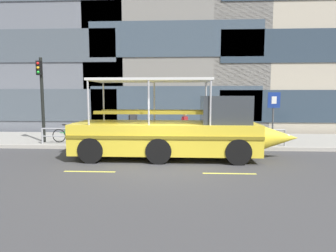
{
  "coord_description": "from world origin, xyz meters",
  "views": [
    {
      "loc": [
        0.81,
        -10.5,
        2.62
      ],
      "look_at": [
        0.17,
        1.81,
        1.3
      ],
      "focal_mm": 30.38,
      "sensor_mm": 36.0,
      "label": 1
    }
  ],
  "objects_px": {
    "leaned_bicycle": "(69,135)",
    "duck_tour_boat": "(179,132)",
    "parking_sign": "(273,109)",
    "pedestrian_near_bow": "(229,123)",
    "pedestrian_mid_left": "(185,124)",
    "traffic_light_pole": "(41,92)",
    "pedestrian_mid_right": "(133,122)"
  },
  "relations": [
    {
      "from": "traffic_light_pole",
      "to": "leaned_bicycle",
      "type": "xyz_separation_m",
      "value": [
        1.39,
        -0.08,
        -2.27
      ]
    },
    {
      "from": "parking_sign",
      "to": "pedestrian_mid_right",
      "type": "relative_size",
      "value": 1.54
    },
    {
      "from": "leaned_bicycle",
      "to": "pedestrian_mid_left",
      "type": "bearing_deg",
      "value": 9.17
    },
    {
      "from": "parking_sign",
      "to": "pedestrian_mid_left",
      "type": "xyz_separation_m",
      "value": [
        -4.37,
        1.06,
        -0.84
      ]
    },
    {
      "from": "leaned_bicycle",
      "to": "pedestrian_mid_right",
      "type": "relative_size",
      "value": 1.03
    },
    {
      "from": "duck_tour_boat",
      "to": "pedestrian_near_bow",
      "type": "relative_size",
      "value": 5.79
    },
    {
      "from": "traffic_light_pole",
      "to": "duck_tour_boat",
      "type": "xyz_separation_m",
      "value": [
        7.16,
        -2.63,
        -1.72
      ]
    },
    {
      "from": "leaned_bicycle",
      "to": "duck_tour_boat",
      "type": "bearing_deg",
      "value": -23.83
    },
    {
      "from": "pedestrian_mid_right",
      "to": "pedestrian_mid_left",
      "type": "bearing_deg",
      "value": 0.47
    },
    {
      "from": "parking_sign",
      "to": "pedestrian_mid_right",
      "type": "distance_m",
      "value": 7.31
    },
    {
      "from": "traffic_light_pole",
      "to": "parking_sign",
      "type": "height_order",
      "value": "traffic_light_pole"
    },
    {
      "from": "pedestrian_mid_left",
      "to": "leaned_bicycle",
      "type": "bearing_deg",
      "value": -170.83
    },
    {
      "from": "duck_tour_boat",
      "to": "pedestrian_mid_right",
      "type": "height_order",
      "value": "duck_tour_boat"
    },
    {
      "from": "traffic_light_pole",
      "to": "pedestrian_mid_right",
      "type": "distance_m",
      "value": 4.97
    },
    {
      "from": "pedestrian_mid_right",
      "to": "pedestrian_near_bow",
      "type": "bearing_deg",
      "value": -1.52
    },
    {
      "from": "leaned_bicycle",
      "to": "pedestrian_near_bow",
      "type": "height_order",
      "value": "pedestrian_near_bow"
    },
    {
      "from": "traffic_light_pole",
      "to": "parking_sign",
      "type": "distance_m",
      "value": 11.85
    },
    {
      "from": "parking_sign",
      "to": "leaned_bicycle",
      "type": "relative_size",
      "value": 1.49
    },
    {
      "from": "pedestrian_mid_left",
      "to": "pedestrian_near_bow",
      "type": "bearing_deg",
      "value": -3.93
    },
    {
      "from": "traffic_light_pole",
      "to": "pedestrian_near_bow",
      "type": "distance_m",
      "value": 9.95
    },
    {
      "from": "pedestrian_mid_right",
      "to": "traffic_light_pole",
      "type": "bearing_deg",
      "value": -169.27
    },
    {
      "from": "leaned_bicycle",
      "to": "duck_tour_boat",
      "type": "height_order",
      "value": "duck_tour_boat"
    },
    {
      "from": "parking_sign",
      "to": "pedestrian_near_bow",
      "type": "bearing_deg",
      "value": 156.15
    },
    {
      "from": "pedestrian_near_bow",
      "to": "leaned_bicycle",
      "type": "bearing_deg",
      "value": -174.45
    },
    {
      "from": "leaned_bicycle",
      "to": "pedestrian_mid_right",
      "type": "height_order",
      "value": "pedestrian_mid_right"
    },
    {
      "from": "duck_tour_boat",
      "to": "traffic_light_pole",
      "type": "bearing_deg",
      "value": 159.84
    },
    {
      "from": "leaned_bicycle",
      "to": "pedestrian_near_bow",
      "type": "relative_size",
      "value": 1.07
    },
    {
      "from": "pedestrian_mid_left",
      "to": "duck_tour_boat",
      "type": "bearing_deg",
      "value": -94.53
    },
    {
      "from": "leaned_bicycle",
      "to": "pedestrian_near_bow",
      "type": "distance_m",
      "value": 8.45
    },
    {
      "from": "traffic_light_pole",
      "to": "duck_tour_boat",
      "type": "distance_m",
      "value": 7.82
    },
    {
      "from": "pedestrian_mid_left",
      "to": "pedestrian_mid_right",
      "type": "bearing_deg",
      "value": -179.53
    },
    {
      "from": "parking_sign",
      "to": "pedestrian_mid_left",
      "type": "distance_m",
      "value": 4.58
    }
  ]
}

